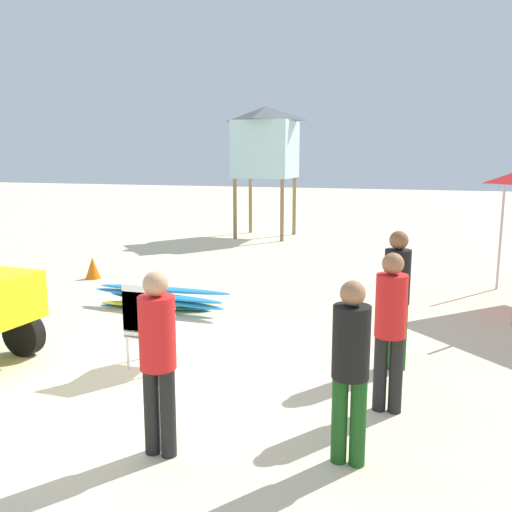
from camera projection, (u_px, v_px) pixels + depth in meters
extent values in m
plane|color=beige|center=(117.00, 387.00, 6.37)|extent=(80.00, 80.00, 0.00)
cylinder|color=black|center=(24.00, 333.00, 7.36)|extent=(0.61, 0.22, 0.60)
cube|color=white|center=(150.00, 332.00, 6.96)|extent=(0.48, 0.48, 0.04)
cube|color=white|center=(141.00, 322.00, 6.72)|extent=(0.48, 0.04, 0.40)
cube|color=white|center=(150.00, 326.00, 6.95)|extent=(0.48, 0.48, 0.04)
cube|color=white|center=(141.00, 315.00, 6.70)|extent=(0.48, 0.04, 0.40)
cube|color=white|center=(150.00, 319.00, 6.93)|extent=(0.48, 0.48, 0.04)
cube|color=white|center=(141.00, 308.00, 6.69)|extent=(0.48, 0.04, 0.40)
cube|color=white|center=(150.00, 312.00, 6.91)|extent=(0.48, 0.48, 0.04)
cube|color=white|center=(140.00, 301.00, 6.67)|extent=(0.48, 0.04, 0.40)
cylinder|color=white|center=(173.00, 346.00, 7.14)|extent=(0.04, 0.04, 0.42)
cylinder|color=white|center=(145.00, 343.00, 7.26)|extent=(0.04, 0.04, 0.42)
cylinder|color=white|center=(158.00, 357.00, 6.74)|extent=(0.04, 0.04, 0.42)
cylinder|color=white|center=(128.00, 354.00, 6.87)|extent=(0.04, 0.04, 0.42)
ellipsoid|color=#268CCC|center=(156.00, 306.00, 9.69)|extent=(2.11, 0.52, 0.08)
ellipsoid|color=yellow|center=(157.00, 303.00, 9.54)|extent=(1.91, 0.74, 0.08)
ellipsoid|color=#268CCC|center=(164.00, 301.00, 9.41)|extent=(2.38, 0.66, 0.08)
ellipsoid|color=#268CCC|center=(156.00, 295.00, 9.44)|extent=(2.57, 0.49, 0.08)
ellipsoid|color=#268CCC|center=(164.00, 289.00, 9.54)|extent=(2.47, 0.36, 0.08)
cylinder|color=black|center=(152.00, 410.00, 4.90)|extent=(0.14, 0.14, 0.82)
cylinder|color=black|center=(168.00, 413.00, 4.86)|extent=(0.14, 0.14, 0.82)
cylinder|color=red|center=(157.00, 333.00, 4.75)|extent=(0.32, 0.32, 0.65)
sphere|color=tan|center=(156.00, 284.00, 4.67)|extent=(0.22, 0.22, 0.22)
cylinder|color=#194C19|center=(388.00, 336.00, 6.89)|extent=(0.14, 0.14, 0.85)
cylinder|color=#194C19|center=(401.00, 337.00, 6.84)|extent=(0.14, 0.14, 0.85)
cylinder|color=black|center=(397.00, 277.00, 6.73)|extent=(0.32, 0.32, 0.67)
sphere|color=brown|center=(399.00, 240.00, 6.65)|extent=(0.23, 0.23, 0.23)
cylinder|color=black|center=(380.00, 373.00, 5.74)|extent=(0.14, 0.14, 0.82)
cylinder|color=black|center=(396.00, 375.00, 5.69)|extent=(0.14, 0.14, 0.82)
cylinder|color=red|center=(391.00, 306.00, 5.59)|extent=(0.32, 0.32, 0.65)
sphere|color=#9E6B47|center=(393.00, 264.00, 5.51)|extent=(0.22, 0.22, 0.22)
cylinder|color=#194C19|center=(339.00, 419.00, 4.76)|extent=(0.14, 0.14, 0.79)
cylinder|color=#194C19|center=(358.00, 422.00, 4.71)|extent=(0.14, 0.14, 0.79)
cylinder|color=black|center=(351.00, 342.00, 4.61)|extent=(0.32, 0.32, 0.63)
sphere|color=#9E6B47|center=(353.00, 293.00, 4.53)|extent=(0.21, 0.21, 0.21)
cylinder|color=#B2B2B7|center=(501.00, 236.00, 10.88)|extent=(0.05, 0.05, 2.17)
cylinder|color=olive|center=(235.00, 209.00, 17.57)|extent=(0.12, 0.12, 1.94)
cylinder|color=olive|center=(282.00, 210.00, 17.10)|extent=(0.12, 0.12, 1.94)
cylinder|color=olive|center=(250.00, 205.00, 19.03)|extent=(0.12, 0.12, 1.94)
cylinder|color=olive|center=(294.00, 206.00, 18.56)|extent=(0.12, 0.12, 1.94)
cube|color=silver|center=(266.00, 150.00, 17.73)|extent=(1.80, 1.80, 1.80)
pyramid|color=#4C5156|center=(266.00, 114.00, 17.53)|extent=(1.98, 1.98, 0.45)
cone|color=orange|center=(93.00, 268.00, 11.98)|extent=(0.33, 0.33, 0.47)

